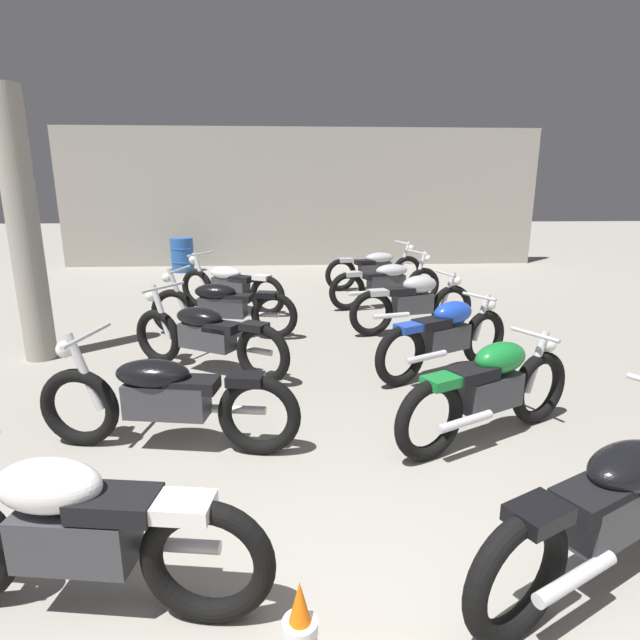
# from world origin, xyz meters

# --- Properties ---
(back_wall) EXTENTS (12.75, 0.24, 3.60)m
(back_wall) POSITION_xyz_m (0.00, 12.60, 1.80)
(back_wall) COLOR #9E998E
(back_wall) RESTS_ON ground
(support_pillar) EXTENTS (0.36, 0.36, 3.20)m
(support_pillar) POSITION_xyz_m (-3.48, 4.79, 1.60)
(support_pillar) COLOR #9E998E
(support_pillar) RESTS_ON ground
(motorcycle_left_row_0) EXTENTS (1.97, 0.51, 0.88)m
(motorcycle_left_row_0) POSITION_xyz_m (-1.42, 0.71, 0.46)
(motorcycle_left_row_0) COLOR black
(motorcycle_left_row_0) RESTS_ON ground
(motorcycle_left_row_1) EXTENTS (2.16, 0.68, 0.97)m
(motorcycle_left_row_1) POSITION_xyz_m (-1.36, 2.36, 0.45)
(motorcycle_left_row_1) COLOR black
(motorcycle_left_row_1) RESTS_ON ground
(motorcycle_left_row_2) EXTENTS (1.93, 1.20, 0.97)m
(motorcycle_left_row_2) POSITION_xyz_m (-1.31, 4.15, 0.45)
(motorcycle_left_row_2) COLOR black
(motorcycle_left_row_2) RESTS_ON ground
(motorcycle_left_row_3) EXTENTS (2.14, 0.75, 0.97)m
(motorcycle_left_row_3) POSITION_xyz_m (-1.32, 5.62, 0.45)
(motorcycle_left_row_3) COLOR black
(motorcycle_left_row_3) RESTS_ON ground
(motorcycle_left_row_4) EXTENTS (1.92, 1.22, 0.97)m
(motorcycle_left_row_4) POSITION_xyz_m (-1.38, 7.23, 0.45)
(motorcycle_left_row_4) COLOR black
(motorcycle_left_row_4) RESTS_ON ground
(motorcycle_right_row_0) EXTENTS (1.98, 1.13, 0.97)m
(motorcycle_right_row_0) POSITION_xyz_m (1.36, 0.78, 0.45)
(motorcycle_right_row_0) COLOR black
(motorcycle_right_row_0) RESTS_ON ground
(motorcycle_right_row_1) EXTENTS (1.81, 0.99, 0.88)m
(motorcycle_right_row_1) POSITION_xyz_m (1.30, 2.38, 0.46)
(motorcycle_right_row_1) COLOR black
(motorcycle_right_row_1) RESTS_ON ground
(motorcycle_right_row_2) EXTENTS (1.79, 1.03, 0.88)m
(motorcycle_right_row_2) POSITION_xyz_m (1.40, 3.94, 0.46)
(motorcycle_right_row_2) COLOR black
(motorcycle_right_row_2) RESTS_ON ground
(motorcycle_right_row_3) EXTENTS (1.94, 0.68, 0.88)m
(motorcycle_right_row_3) POSITION_xyz_m (1.45, 5.68, 0.46)
(motorcycle_right_row_3) COLOR black
(motorcycle_right_row_3) RESTS_ON ground
(motorcycle_right_row_4) EXTENTS (2.11, 0.88, 0.97)m
(motorcycle_right_row_4) POSITION_xyz_m (1.37, 7.34, 0.45)
(motorcycle_right_row_4) COLOR black
(motorcycle_right_row_4) RESTS_ON ground
(motorcycle_right_row_5) EXTENTS (2.14, 0.81, 0.97)m
(motorcycle_right_row_5) POSITION_xyz_m (1.44, 9.01, 0.45)
(motorcycle_right_row_5) COLOR black
(motorcycle_right_row_5) RESTS_ON ground
(oil_drum) EXTENTS (0.59, 0.59, 0.85)m
(oil_drum) POSITION_xyz_m (-3.06, 11.55, 0.43)
(oil_drum) COLOR #23519E
(oil_drum) RESTS_ON ground
(traffic_cone) EXTENTS (0.32, 0.32, 0.54)m
(traffic_cone) POSITION_xyz_m (-0.33, 0.24, 0.26)
(traffic_cone) COLOR orange
(traffic_cone) RESTS_ON ground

